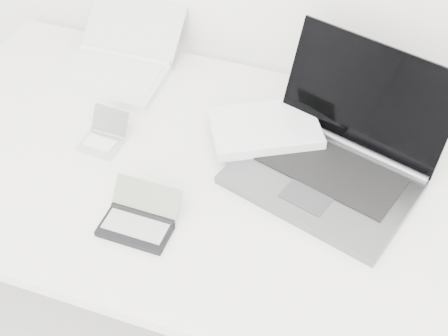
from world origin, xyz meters
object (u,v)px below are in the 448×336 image
(desk, at_px, (242,192))
(netbook_open_white, at_px, (119,63))
(laptop_large, at_px, (317,149))
(palmtop_charcoal, at_px, (138,221))

(desk, height_order, netbook_open_white, netbook_open_white)
(netbook_open_white, bearing_deg, desk, -33.17)
(desk, distance_m, netbook_open_white, 0.51)
(netbook_open_white, bearing_deg, laptop_large, -17.66)
(desk, relative_size, laptop_large, 2.86)
(netbook_open_white, height_order, palmtop_charcoal, netbook_open_white)
(laptop_large, relative_size, palmtop_charcoal, 3.79)
(palmtop_charcoal, bearing_deg, desk, 52.39)
(netbook_open_white, relative_size, palmtop_charcoal, 2.25)
(desk, distance_m, palmtop_charcoal, 0.26)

